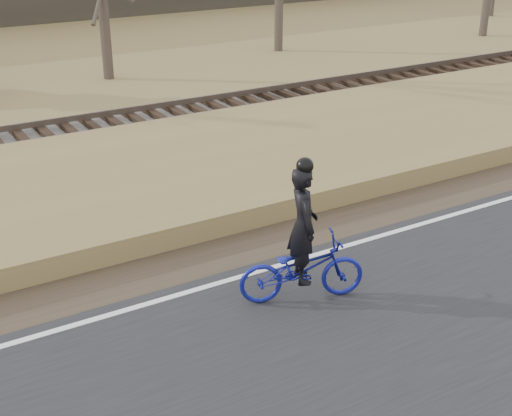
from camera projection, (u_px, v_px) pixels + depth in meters
ground at (487, 213)px, 14.47m from camera, size 120.00×120.00×0.00m
edge_line at (480, 207)px, 14.60m from camera, size 120.00×0.12×0.01m
shoulder at (445, 193)px, 15.40m from camera, size 120.00×1.60×0.04m
embankment at (358, 146)px, 17.68m from camera, size 120.00×5.00×0.44m
ballast at (276, 110)px, 20.66m from camera, size 120.00×3.00×0.45m
railroad at (276, 100)px, 20.53m from camera, size 120.00×2.40×0.29m
cyclist at (302, 256)px, 11.00m from camera, size 2.10×1.32×2.36m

